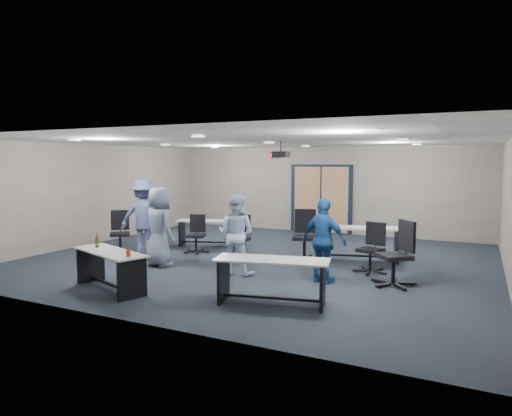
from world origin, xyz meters
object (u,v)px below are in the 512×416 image
at_px(chair_loose_right, 394,254).
at_px(person_back, 144,217).
at_px(chair_back_b, 238,237).
at_px(person_lightblue, 236,234).
at_px(table_front_left, 110,263).
at_px(table_front_right, 272,273).
at_px(chair_back_a, 196,234).
at_px(chair_back_c, 304,236).
at_px(chair_back_d, 370,248).
at_px(person_navy, 324,241).
at_px(table_back_right, 358,238).
at_px(chair_loose_left, 120,232).
at_px(person_plaid, 159,227).
at_px(table_back_left, 209,228).

xyz_separation_m(chair_loose_right, person_back, (-5.89, 0.27, 0.32)).
height_order(chair_back_b, person_lightblue, person_lightblue).
relative_size(table_front_left, chair_loose_right, 1.52).
bearing_deg(table_front_right, table_front_left, 177.21).
height_order(chair_back_a, chair_back_b, chair_back_b).
relative_size(chair_back_b, chair_back_c, 0.88).
bearing_deg(chair_back_d, person_navy, -102.70).
bearing_deg(person_navy, chair_back_b, -9.04).
height_order(chair_back_d, person_lightblue, person_lightblue).
bearing_deg(person_lightblue, table_back_right, -131.87).
bearing_deg(chair_back_a, person_back, -165.86).
height_order(chair_back_c, person_back, person_back).
distance_m(table_front_right, person_navy, 1.66).
height_order(table_back_right, person_navy, person_navy).
height_order(chair_loose_left, person_back, person_back).
distance_m(chair_back_c, person_navy, 1.90).
height_order(table_back_right, chair_loose_right, chair_loose_right).
bearing_deg(person_lightblue, table_front_left, 51.31).
distance_m(table_front_left, chair_back_a, 3.44).
bearing_deg(person_plaid, chair_back_b, -113.26).
bearing_deg(chair_back_c, chair_loose_left, 179.04).
distance_m(table_front_left, person_lightblue, 2.46).
bearing_deg(chair_back_a, person_plaid, -107.47).
bearing_deg(table_front_left, person_back, 138.20).
height_order(table_back_left, chair_back_b, chair_back_b).
bearing_deg(person_lightblue, table_front_right, 131.60).
distance_m(table_back_right, chair_loose_left, 5.69).
bearing_deg(chair_back_a, chair_back_c, -13.45).
bearing_deg(person_back, person_plaid, 121.56).
xyz_separation_m(chair_back_c, person_navy, (0.97, -1.62, 0.21)).
distance_m(chair_loose_right, person_navy, 1.26).
height_order(table_front_left, table_back_left, table_front_left).
height_order(table_front_left, chair_loose_left, chair_loose_left).
bearing_deg(chair_back_b, table_back_left, 138.10).
xyz_separation_m(chair_back_a, chair_loose_left, (-1.61, -0.89, 0.06)).
bearing_deg(chair_loose_right, chair_back_a, -141.13).
bearing_deg(chair_loose_left, table_front_left, -90.41).
xyz_separation_m(table_back_right, person_plaid, (-3.72, -2.41, 0.33)).
relative_size(chair_back_b, person_back, 0.55).
bearing_deg(table_front_right, person_lightblue, 121.54).
xyz_separation_m(chair_loose_right, person_plaid, (-4.80, -0.56, 0.26)).
xyz_separation_m(person_lightblue, person_back, (-2.92, 0.74, 0.11)).
bearing_deg(table_back_right, chair_back_c, -166.67).
distance_m(table_front_left, chair_loose_left, 3.27).
bearing_deg(person_navy, person_lightblue, 19.96).
relative_size(person_lightblue, person_navy, 1.02).
height_order(chair_back_d, person_navy, person_navy).
bearing_deg(chair_back_d, chair_back_a, -166.85).
distance_m(chair_back_b, chair_back_c, 1.51).
height_order(table_front_right, person_navy, person_navy).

